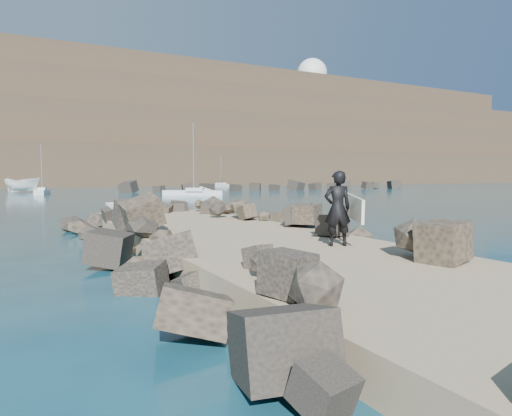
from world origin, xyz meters
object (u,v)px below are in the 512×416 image
object	(u,v)px
surfboard_resting	(124,214)
boat_imported	(23,185)
surfer_with_board	(339,208)
radome	(312,79)

from	to	relation	value
surfboard_resting	boat_imported	bearing A→B (deg)	81.92
surfboard_resting	surfer_with_board	size ratio (longest dim) A/B	1.01
surfboard_resting	surfer_with_board	xyz separation A→B (m)	(4.02, -7.54, 0.56)
surfboard_resting	boat_imported	world-z (taller)	boat_imported
surfer_with_board	boat_imported	bearing A→B (deg)	95.62
boat_imported	surfer_with_board	world-z (taller)	surfer_with_board
surfboard_resting	surfer_with_board	world-z (taller)	surfer_with_board
boat_imported	radome	distance (m)	145.85
surfer_with_board	surfboard_resting	bearing A→B (deg)	118.08
surfer_with_board	radome	size ratio (longest dim) A/B	0.11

